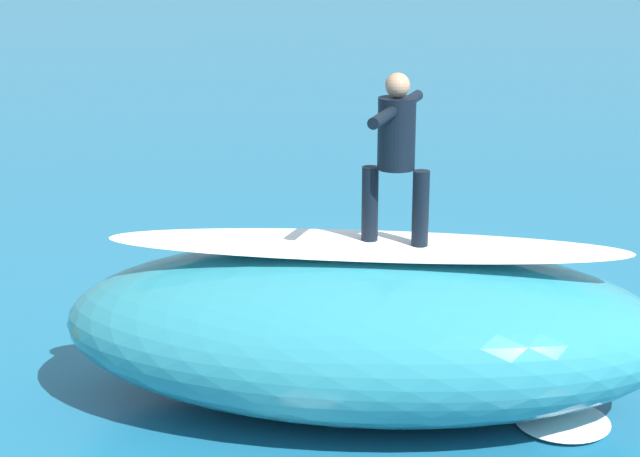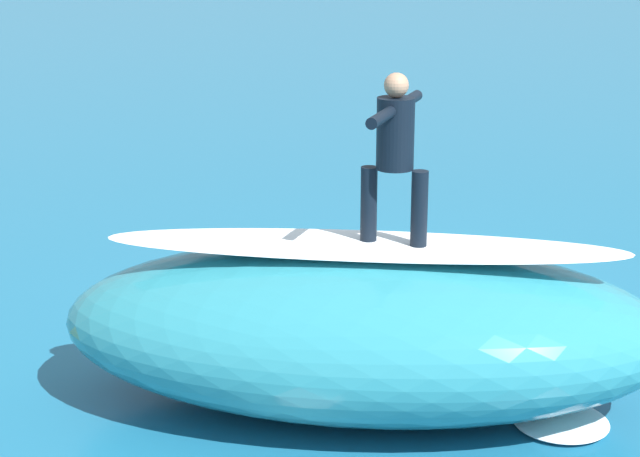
# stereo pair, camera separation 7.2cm
# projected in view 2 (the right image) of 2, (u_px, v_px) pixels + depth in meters

# --- Properties ---
(ground_plane) EXTENTS (120.00, 120.00, 0.00)m
(ground_plane) POSITION_uv_depth(u_px,v_px,m) (386.00, 303.00, 13.73)
(ground_plane) COLOR #196084
(wave_crest) EXTENTS (6.28, 3.22, 1.68)m
(wave_crest) POSITION_uv_depth(u_px,v_px,m) (364.00, 328.00, 10.68)
(wave_crest) COLOR teal
(wave_crest) RESTS_ON ground_plane
(wave_foam_lip) EXTENTS (5.27, 1.29, 0.08)m
(wave_foam_lip) POSITION_uv_depth(u_px,v_px,m) (365.00, 246.00, 10.42)
(wave_foam_lip) COLOR white
(wave_foam_lip) RESTS_ON wave_crest
(surfboard_riding) EXTENTS (2.22, 0.92, 0.06)m
(surfboard_riding) POSITION_uv_depth(u_px,v_px,m) (393.00, 248.00, 10.39)
(surfboard_riding) COLOR yellow
(surfboard_riding) RESTS_ON wave_crest
(surfer_riding) EXTENTS (0.67, 1.60, 1.69)m
(surfer_riding) POSITION_uv_depth(u_px,v_px,m) (395.00, 147.00, 10.10)
(surfer_riding) COLOR black
(surfer_riding) RESTS_ON surfboard_riding
(surfboard_paddling) EXTENTS (1.09, 2.47, 0.06)m
(surfboard_paddling) POSITION_uv_depth(u_px,v_px,m) (268.00, 278.00, 14.57)
(surfboard_paddling) COLOR #EAE5C6
(surfboard_paddling) RESTS_ON ground_plane
(surfer_paddling) EXTENTS (0.65, 1.74, 0.31)m
(surfer_paddling) POSITION_uv_depth(u_px,v_px,m) (272.00, 264.00, 14.64)
(surfer_paddling) COLOR black
(surfer_paddling) RESTS_ON surfboard_paddling
(foam_patch_mid) EXTENTS (1.15, 1.05, 0.09)m
(foam_patch_mid) POSITION_uv_depth(u_px,v_px,m) (548.00, 305.00, 13.53)
(foam_patch_mid) COLOR white
(foam_patch_mid) RESTS_ON ground_plane
(foam_patch_far) EXTENTS (1.08, 1.08, 0.10)m
(foam_patch_far) POSITION_uv_depth(u_px,v_px,m) (561.00, 421.00, 10.44)
(foam_patch_far) COLOR white
(foam_patch_far) RESTS_ON ground_plane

